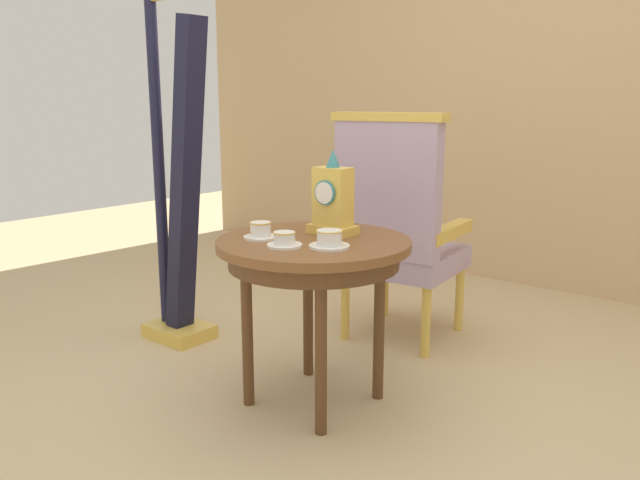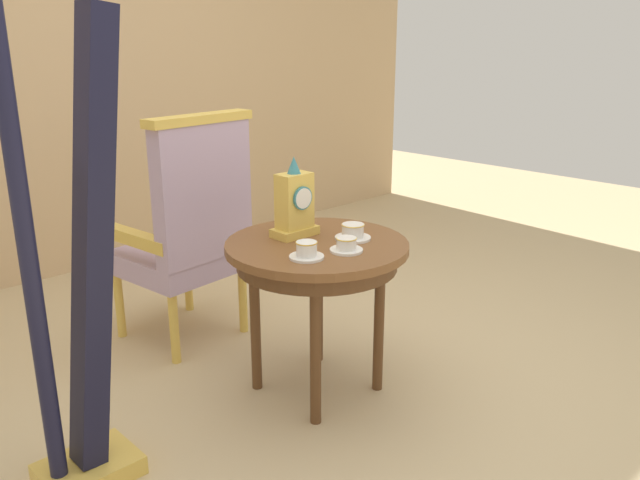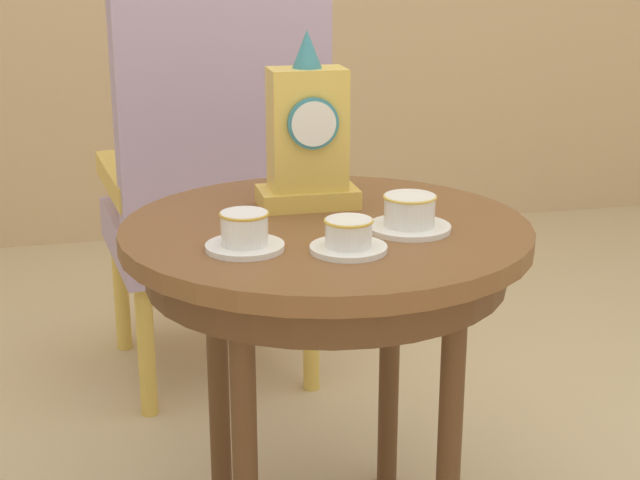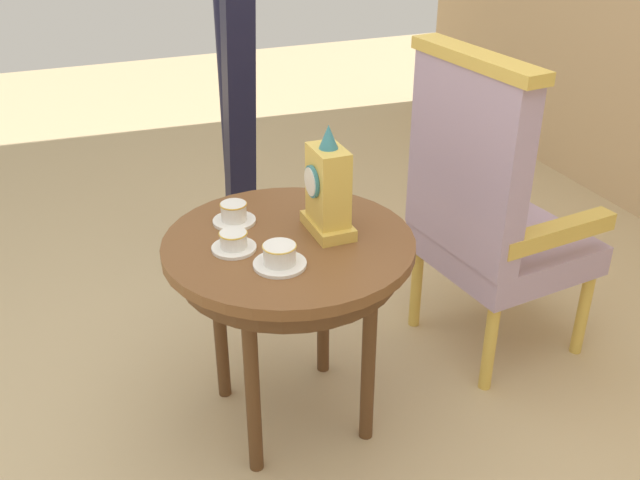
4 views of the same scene
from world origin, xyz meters
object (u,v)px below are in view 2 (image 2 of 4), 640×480
(mantel_clock, at_px, (295,205))
(armchair, at_px, (190,227))
(teacup_left, at_px, (307,251))
(harp, at_px, (76,282))
(teacup_center, at_px, (353,232))
(teacup_right, at_px, (346,245))
(side_table, at_px, (317,260))

(mantel_clock, xyz_separation_m, armchair, (-0.10, 0.65, -0.21))
(teacup_left, height_order, harp, harp)
(mantel_clock, height_order, armchair, armchair)
(teacup_left, height_order, mantel_clock, mantel_clock)
(mantel_clock, distance_m, armchair, 0.69)
(teacup_center, xyz_separation_m, armchair, (-0.24, 0.85, -0.11))
(harp, bearing_deg, armchair, 37.98)
(teacup_right, height_order, armchair, armchair)
(side_table, height_order, mantel_clock, mantel_clock)
(harp, bearing_deg, teacup_left, -16.41)
(teacup_right, xyz_separation_m, armchair, (-0.11, 0.94, -0.10))
(side_table, xyz_separation_m, harp, (-0.95, 0.11, 0.13))
(teacup_right, relative_size, armchair, 0.11)
(teacup_left, bearing_deg, side_table, 35.37)
(side_table, bearing_deg, teacup_right, -90.29)
(mantel_clock, height_order, harp, harp)
(teacup_left, xyz_separation_m, armchair, (0.06, 0.89, -0.11))
(teacup_right, distance_m, armchair, 0.95)
(harp, bearing_deg, teacup_center, -9.75)
(armchair, bearing_deg, mantel_clock, -80.89)
(armchair, bearing_deg, side_table, -81.90)
(teacup_left, bearing_deg, teacup_center, 8.41)
(teacup_left, xyz_separation_m, harp, (-0.79, 0.23, 0.02))
(side_table, relative_size, harp, 0.42)
(teacup_center, bearing_deg, harp, 170.25)
(teacup_center, height_order, mantel_clock, mantel_clock)
(teacup_left, xyz_separation_m, teacup_right, (0.17, -0.05, -0.00))
(teacup_left, bearing_deg, harp, 163.59)
(side_table, xyz_separation_m, mantel_clock, (-0.01, 0.13, 0.21))
(teacup_center, bearing_deg, teacup_left, -171.59)
(side_table, distance_m, teacup_right, 0.19)
(teacup_center, bearing_deg, armchair, 106.13)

